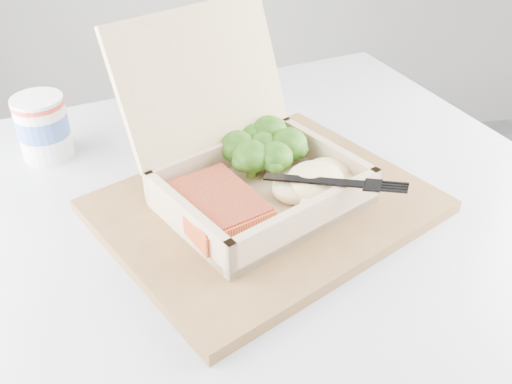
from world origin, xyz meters
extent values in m
cube|color=#A4A5AD|center=(0.19, 0.64, 0.69)|extent=(0.90, 0.90, 0.03)
cube|color=brown|center=(0.18, 0.64, 0.71)|extent=(0.44, 0.41, 0.01)
cube|color=tan|center=(0.17, 0.63, 0.73)|extent=(0.26, 0.24, 0.01)
cube|color=tan|center=(0.08, 0.59, 0.74)|extent=(0.09, 0.15, 0.04)
cube|color=tan|center=(0.26, 0.68, 0.74)|extent=(0.09, 0.15, 0.04)
cube|color=tan|center=(0.21, 0.57, 0.74)|extent=(0.19, 0.11, 0.04)
cube|color=tan|center=(0.13, 0.70, 0.74)|extent=(0.19, 0.11, 0.04)
cube|color=tan|center=(0.12, 0.73, 0.84)|extent=(0.22, 0.16, 0.15)
cube|color=#FE5C31|center=(0.12, 0.61, 0.74)|extent=(0.12, 0.13, 0.02)
ellipsoid|color=beige|center=(0.23, 0.63, 0.75)|extent=(0.11, 0.09, 0.04)
cube|color=black|center=(0.17, 0.63, 0.76)|extent=(0.10, 0.06, 0.01)
cube|color=black|center=(0.24, 0.60, 0.76)|extent=(0.05, 0.04, 0.01)
cylinder|color=silver|center=(-0.09, 0.81, 0.75)|extent=(0.07, 0.07, 0.08)
cylinder|color=#4061AF|center=(-0.09, 0.81, 0.75)|extent=(0.07, 0.07, 0.03)
cylinder|color=red|center=(-0.09, 0.81, 0.78)|extent=(0.07, 0.07, 0.01)
cube|color=white|center=(0.11, 0.80, 0.71)|extent=(0.12, 0.15, 0.00)
camera|label=1|loc=(0.08, 0.12, 1.11)|focal=40.00mm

